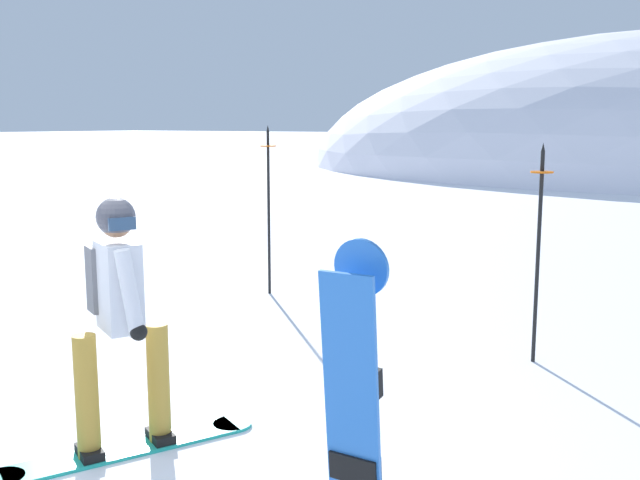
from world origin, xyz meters
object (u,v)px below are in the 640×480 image
(snowboarder_main, at_px, (119,318))
(piste_marker_near, at_px, (269,199))
(piste_marker_far, at_px, (539,239))
(spare_snowboard, at_px, (354,408))

(snowboarder_main, bearing_deg, piste_marker_near, 112.65)
(piste_marker_near, height_order, piste_marker_far, piste_marker_near)
(piste_marker_far, bearing_deg, snowboarder_main, -119.89)
(spare_snowboard, xyz_separation_m, piste_marker_far, (-0.09, 3.65, 0.30))
(piste_marker_near, bearing_deg, spare_snowboard, -51.12)
(piste_marker_near, xyz_separation_m, piste_marker_far, (3.65, -0.98, -0.08))
(snowboarder_main, relative_size, piste_marker_far, 0.85)
(snowboarder_main, height_order, piste_marker_near, piste_marker_near)
(piste_marker_near, distance_m, piste_marker_far, 3.78)
(spare_snowboard, relative_size, piste_marker_near, 0.77)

